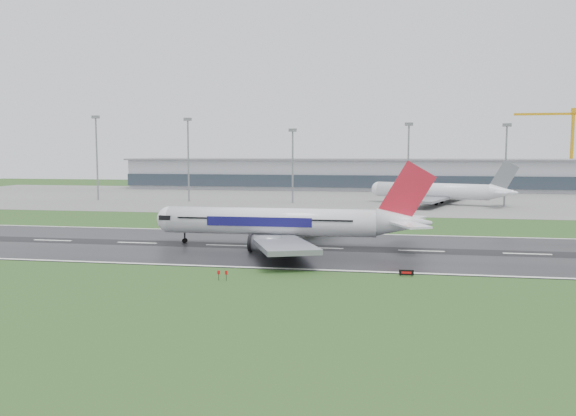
# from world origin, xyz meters

# --- Properties ---
(ground) EXTENTS (520.00, 520.00, 0.00)m
(ground) POSITION_xyz_m (0.00, 0.00, 0.00)
(ground) COLOR #234619
(ground) RESTS_ON ground
(runway) EXTENTS (400.00, 45.00, 0.10)m
(runway) POSITION_xyz_m (0.00, 0.00, 0.05)
(runway) COLOR black
(runway) RESTS_ON ground
(apron) EXTENTS (400.00, 130.00, 0.08)m
(apron) POSITION_xyz_m (0.00, 125.00, 0.04)
(apron) COLOR slate
(apron) RESTS_ON ground
(terminal) EXTENTS (240.00, 36.00, 15.00)m
(terminal) POSITION_xyz_m (0.00, 185.00, 7.50)
(terminal) COLOR #92959D
(terminal) RESTS_ON ground
(main_airliner) EXTENTS (57.92, 55.17, 17.08)m
(main_airliner) POSITION_xyz_m (-6.84, 1.61, 8.64)
(main_airliner) COLOR white
(main_airliner) RESTS_ON runway
(parked_airliner) EXTENTS (68.54, 66.22, 16.05)m
(parked_airliner) POSITION_xyz_m (31.60, 104.60, 8.11)
(parked_airliner) COLOR white
(parked_airliner) RESTS_ON apron
(tower_crane) EXTENTS (41.85, 2.97, 41.51)m
(tower_crane) POSITION_xyz_m (105.00, 200.00, 20.76)
(tower_crane) COLOR orange
(tower_crane) RESTS_ON ground
(runway_sign) EXTENTS (2.31, 0.57, 1.04)m
(runway_sign) POSITION_xyz_m (16.37, -23.98, 0.52)
(runway_sign) COLOR black
(runway_sign) RESTS_ON ground
(floodmast_0) EXTENTS (0.64, 0.64, 32.65)m
(floodmast_0) POSITION_xyz_m (-101.78, 100.00, 16.32)
(floodmast_0) COLOR gray
(floodmast_0) RESTS_ON ground
(floodmast_1) EXTENTS (0.64, 0.64, 31.40)m
(floodmast_1) POSITION_xyz_m (-63.51, 100.00, 15.70)
(floodmast_1) COLOR gray
(floodmast_1) RESTS_ON ground
(floodmast_2) EXTENTS (0.64, 0.64, 27.01)m
(floodmast_2) POSITION_xyz_m (-22.37, 100.00, 13.50)
(floodmast_2) COLOR gray
(floodmast_2) RESTS_ON ground
(floodmast_3) EXTENTS (0.64, 0.64, 28.88)m
(floodmast_3) POSITION_xyz_m (20.37, 100.00, 14.44)
(floodmast_3) COLOR gray
(floodmast_3) RESTS_ON ground
(floodmast_4) EXTENTS (0.64, 0.64, 28.34)m
(floodmast_4) POSITION_xyz_m (54.29, 100.00, 14.17)
(floodmast_4) COLOR gray
(floodmast_4) RESTS_ON ground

